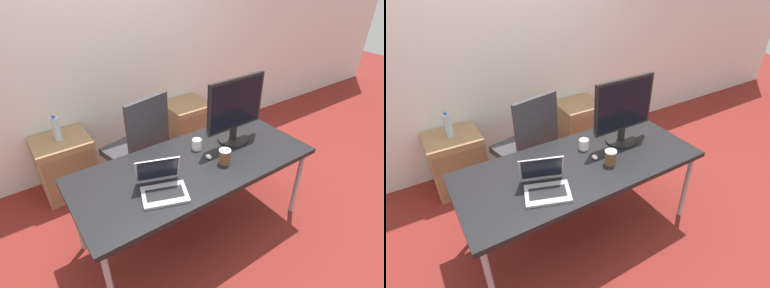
% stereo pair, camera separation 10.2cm
% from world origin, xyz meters
% --- Properties ---
extents(ground_plane, '(14.00, 14.00, 0.00)m').
position_xyz_m(ground_plane, '(0.00, 0.00, 0.00)').
color(ground_plane, maroon).
extents(wall_back, '(10.00, 0.05, 2.60)m').
position_xyz_m(wall_back, '(0.00, 1.44, 1.30)').
color(wall_back, silver).
rests_on(wall_back, ground_plane).
extents(desk, '(1.87, 0.81, 0.71)m').
position_xyz_m(desk, '(0.00, 0.00, 0.66)').
color(desk, black).
rests_on(desk, ground_plane).
extents(office_chair, '(0.57, 0.61, 1.06)m').
position_xyz_m(office_chair, '(-0.14, 0.75, 0.40)').
color(office_chair, '#232326').
rests_on(office_chair, ground_plane).
extents(cabinet_left, '(0.51, 0.47, 0.58)m').
position_xyz_m(cabinet_left, '(-0.74, 1.17, 0.29)').
color(cabinet_left, '#99754C').
rests_on(cabinet_left, ground_plane).
extents(cabinet_right, '(0.51, 0.47, 0.58)m').
position_xyz_m(cabinet_right, '(0.72, 1.17, 0.29)').
color(cabinet_right, '#99754C').
rests_on(cabinet_right, ground_plane).
extents(water_bottle, '(0.07, 0.07, 0.25)m').
position_xyz_m(water_bottle, '(-0.74, 1.17, 0.70)').
color(water_bottle, silver).
rests_on(water_bottle, cabinet_left).
extents(laptop_center, '(0.36, 0.37, 0.23)m').
position_xyz_m(laptop_center, '(-0.37, -0.14, 0.75)').
color(laptop_center, '#ADADB2').
rests_on(laptop_center, desk).
extents(monitor, '(0.55, 0.26, 0.56)m').
position_xyz_m(monitor, '(0.46, 0.09, 0.99)').
color(monitor, black).
rests_on(monitor, desk).
extents(mouse, '(0.04, 0.06, 0.03)m').
position_xyz_m(mouse, '(0.12, -0.01, 0.72)').
color(mouse, silver).
rests_on(mouse, desk).
extents(coffee_cup_white, '(0.08, 0.08, 0.09)m').
position_xyz_m(coffee_cup_white, '(0.13, 0.16, 0.75)').
color(coffee_cup_white, white).
rests_on(coffee_cup_white, desk).
extents(coffee_cup_brown, '(0.09, 0.09, 0.12)m').
position_xyz_m(coffee_cup_brown, '(0.18, -0.13, 0.77)').
color(coffee_cup_brown, brown).
rests_on(coffee_cup_brown, desk).
extents(scissors, '(0.14, 0.14, 0.01)m').
position_xyz_m(scissors, '(-0.31, 0.06, 0.71)').
color(scissors, '#B2B2B7').
rests_on(scissors, desk).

